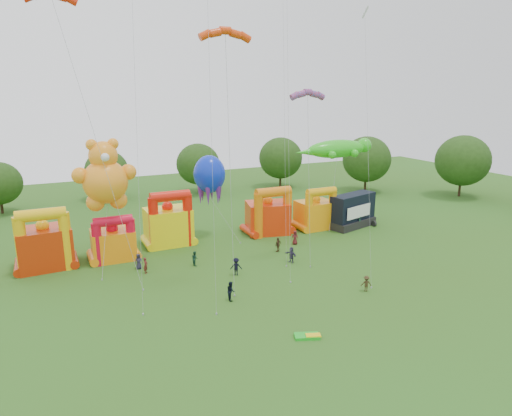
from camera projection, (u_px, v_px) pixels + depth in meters
name	position (u px, v px, depth m)	size (l,w,h in m)	color
ground	(330.00, 346.00, 35.57)	(160.00, 160.00, 0.00)	#335718
tree_ring	(315.00, 270.00, 34.06)	(126.03, 128.15, 12.07)	#352314
bouncy_castle_0	(45.00, 245.00, 50.52)	(5.86, 4.80, 7.17)	red
bouncy_castle_1	(113.00, 242.00, 53.22)	(4.92, 3.97, 5.58)	orange
bouncy_castle_2	(169.00, 224.00, 58.36)	(5.61, 4.51, 7.32)	yellow
bouncy_castle_3	(269.00, 215.00, 63.19)	(6.56, 5.72, 6.76)	red
bouncy_castle_4	(316.00, 212.00, 65.41)	(5.08, 4.09, 6.20)	orange
stage_trailer	(353.00, 211.00, 66.18)	(7.98, 4.73, 4.90)	black
teddy_bear_kite	(105.00, 196.00, 50.51)	(6.98, 7.96, 14.32)	orange
gecko_kite	(335.00, 174.00, 65.91)	(12.89, 5.90, 12.55)	green
octopus_kite	(216.00, 194.00, 60.64)	(4.50, 7.14, 11.15)	#0D28C9
parafoil_kites	(122.00, 152.00, 43.05)	(28.69, 9.83, 28.60)	red
diamond_kites	(263.00, 114.00, 44.34)	(24.63, 15.36, 40.95)	#D7450A
folded_kite_bundle	(308.00, 336.00, 36.68)	(2.23, 1.65, 0.31)	green
spectator_0	(139.00, 261.00, 50.67)	(0.86, 0.56, 1.77)	#26233A
spectator_1	(146.00, 265.00, 49.43)	(0.67, 0.44, 1.83)	#5B1D1A
spectator_2	(195.00, 258.00, 51.74)	(0.82, 0.64, 1.68)	#173B2A
spectator_3	(236.00, 267.00, 48.96)	(1.26, 0.72, 1.95)	black
spectator_4	(278.00, 245.00, 56.15)	(1.07, 0.44, 1.82)	#47301C
spectator_5	(291.00, 255.00, 52.63)	(1.71, 0.54, 1.84)	#302B47
spectator_6	(295.00, 238.00, 58.81)	(0.89, 0.58, 1.81)	#58191C
spectator_7	(360.00, 222.00, 65.55)	(0.67, 0.44, 1.84)	#153626
spectator_8	(231.00, 291.00, 43.12)	(0.91, 0.71, 1.86)	black
spectator_9	(366.00, 284.00, 45.01)	(1.06, 0.61, 1.63)	#362A15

